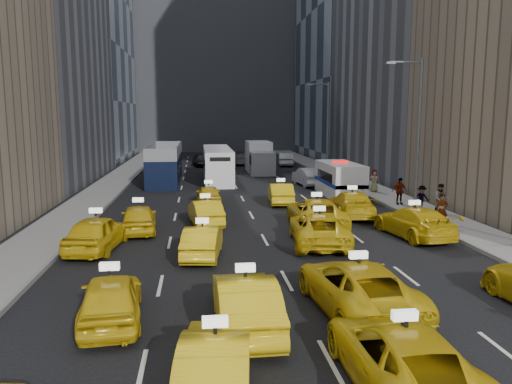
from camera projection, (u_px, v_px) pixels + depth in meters
ground at (297, 301)px, 16.04m from camera, size 160.00×160.00×0.00m
sidewalk_west at (105, 190)px, 39.37m from camera, size 3.00×90.00×0.15m
sidewalk_east at (362, 185)px, 41.77m from camera, size 3.00×90.00×0.15m
curb_west at (123, 189)px, 39.54m from camera, size 0.15×90.00×0.18m
curb_east at (345, 186)px, 41.61m from camera, size 0.15×90.00×0.18m
building_backdrop at (214, 30)px, 83.67m from camera, size 30.00×12.00×40.00m
streetlight_near at (417, 133)px, 28.12m from camera, size 2.15×0.22×9.00m
streetlight_far at (326, 126)px, 47.75m from camera, size 2.15×0.22×9.00m
taxi_1 at (216, 362)px, 10.65m from camera, size 1.89×4.32×1.38m
taxi_2 at (403, 356)px, 10.84m from camera, size 2.41×5.19×1.44m
taxi_4 at (111, 298)px, 14.29m from camera, size 2.15×4.39×1.44m
taxi_5 at (245, 302)px, 13.86m from camera, size 1.72×4.70×1.54m
taxi_6 at (357, 286)px, 15.14m from camera, size 2.97×5.70×1.53m
taxi_8 at (97, 233)px, 21.91m from camera, size 2.45×4.82×1.57m
taxi_9 at (203, 241)px, 20.92m from camera, size 1.90×4.21×1.34m
taxi_10 at (319, 229)px, 22.90m from camera, size 3.05×5.55×1.47m
taxi_11 at (414, 222)px, 24.33m from camera, size 2.77×5.39×1.49m
taxi_12 at (139, 218)px, 25.32m from camera, size 2.07×4.40×1.46m
taxi_13 at (205, 212)px, 27.05m from camera, size 2.03×4.37×1.39m
taxi_14 at (316, 213)px, 26.38m from camera, size 2.86×5.75×1.56m
taxi_15 at (352, 204)px, 29.33m from camera, size 2.71×5.39×1.50m
taxi_16 at (209, 195)px, 33.11m from camera, size 1.69×3.94×1.32m
taxi_17 at (281, 193)px, 33.48m from camera, size 1.80×4.35×1.40m
nypd_van at (340, 180)px, 36.78m from camera, size 2.80×6.24×2.61m
double_decker at (165, 164)px, 44.35m from camera, size 3.23×11.45×3.29m
city_bus at (217, 164)px, 45.45m from camera, size 3.56×11.60×2.95m
box_truck at (259, 157)px, 51.62m from camera, size 2.53×7.02×3.19m
misc_car_0 at (308, 176)px, 42.19m from camera, size 2.08×4.82×1.54m
misc_car_1 at (165, 163)px, 53.14m from camera, size 3.19×6.04×1.62m
misc_car_2 at (242, 159)px, 59.98m from camera, size 2.23×4.91×1.39m
misc_car_3 at (202, 159)px, 58.20m from camera, size 2.43×4.88×1.60m
misc_car_4 at (285, 159)px, 58.68m from camera, size 2.15×4.78×1.52m
pedestrian_0 at (442, 210)px, 26.12m from camera, size 0.72×0.59×1.69m
pedestrian_1 at (441, 199)px, 29.46m from camera, size 0.96×0.74×1.76m
pedestrian_2 at (422, 198)px, 30.41m from camera, size 1.01×0.47×1.52m
pedestrian_3 at (399, 191)px, 32.42m from camera, size 1.03×0.49×1.74m
pedestrian_4 at (374, 181)px, 37.80m from camera, size 0.90×0.60×1.70m
pedestrian_5 at (347, 174)px, 42.08m from camera, size 1.55×0.50×1.65m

